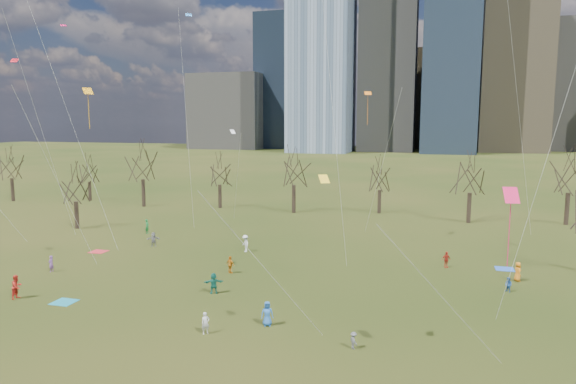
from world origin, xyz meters
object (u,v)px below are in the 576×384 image
(blanket_navy, at_px, (505,269))
(person_1, at_px, (205,323))
(blanket_crimson, at_px, (99,252))
(person_4, at_px, (230,265))
(blanket_teal, at_px, (64,302))
(person_0, at_px, (267,314))
(person_2, at_px, (17,287))

(blanket_navy, distance_m, person_1, 28.43)
(blanket_crimson, relative_size, person_4, 1.05)
(blanket_teal, height_order, blanket_crimson, same)
(blanket_teal, height_order, person_4, person_4)
(blanket_navy, height_order, person_1, person_1)
(person_0, height_order, person_4, person_0)
(person_0, distance_m, person_1, 4.01)
(blanket_navy, bearing_deg, blanket_teal, -150.91)
(blanket_crimson, bearing_deg, person_2, -78.23)
(person_2, bearing_deg, person_0, -90.50)
(blanket_crimson, distance_m, person_1, 24.81)
(person_1, bearing_deg, person_2, 127.76)
(person_4, bearing_deg, person_0, 146.94)
(person_1, xyz_separation_m, person_4, (-3.39, 12.46, 0.07))
(blanket_navy, relative_size, person_0, 0.99)
(blanket_crimson, height_order, person_4, person_4)
(blanket_navy, distance_m, person_0, 24.51)
(blanket_navy, distance_m, blanket_crimson, 39.30)
(blanket_crimson, distance_m, person_0, 26.22)
(blanket_teal, relative_size, person_0, 0.99)
(blanket_crimson, relative_size, person_0, 0.99)
(blanket_navy, bearing_deg, person_4, -161.37)
(person_1, bearing_deg, person_0, -10.59)
(person_2, relative_size, person_4, 1.20)
(blanket_teal, height_order, person_1, person_1)
(blanket_navy, height_order, person_2, person_2)
(blanket_crimson, bearing_deg, blanket_teal, -63.25)
(blanket_crimson, bearing_deg, blanket_navy, 6.64)
(blanket_teal, bearing_deg, person_0, -0.33)
(blanket_teal, bearing_deg, blanket_crimson, 116.75)
(blanket_teal, relative_size, person_1, 1.16)
(blanket_teal, xyz_separation_m, person_4, (9.01, 10.11, 0.74))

